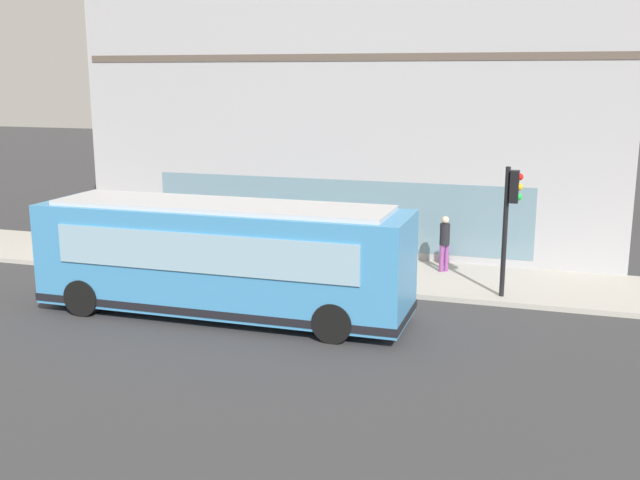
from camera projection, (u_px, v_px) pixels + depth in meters
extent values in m
plane|color=#38383A|center=(266.00, 314.00, 20.21)|extent=(120.00, 120.00, 0.00)
cube|color=#B2ADA3|center=(318.00, 270.00, 24.51)|extent=(4.07, 40.00, 0.15)
cube|color=#A8A8AD|center=(361.00, 76.00, 28.14)|extent=(6.62, 19.23, 12.56)
cube|color=brown|center=(337.00, 57.00, 25.06)|extent=(0.36, 18.85, 0.24)
cube|color=slate|center=(336.00, 213.00, 26.12)|extent=(0.12, 13.46, 2.40)
cube|color=#3F8CC6|center=(222.00, 257.00, 19.82)|extent=(2.52, 10.01, 2.70)
cube|color=silver|center=(221.00, 205.00, 19.51)|extent=(2.14, 9.00, 0.12)
cube|color=#8CB2C6|center=(61.00, 230.00, 21.17)|extent=(2.20, 0.08, 1.20)
cube|color=#8CB2C6|center=(241.00, 233.00, 20.92)|extent=(0.08, 8.20, 1.00)
cube|color=#8CB2C6|center=(200.00, 254.00, 18.55)|extent=(0.08, 8.20, 1.00)
cube|color=black|center=(224.00, 300.00, 20.07)|extent=(2.56, 10.05, 0.20)
cylinder|color=black|center=(129.00, 276.00, 22.18)|extent=(0.30, 1.00, 1.00)
cylinder|color=black|center=(83.00, 297.00, 20.03)|extent=(0.30, 1.00, 1.00)
cylinder|color=black|center=(357.00, 296.00, 20.14)|extent=(0.30, 1.00, 1.00)
cylinder|color=black|center=(333.00, 323.00, 18.00)|extent=(0.30, 1.00, 1.00)
cylinder|color=black|center=(505.00, 232.00, 20.98)|extent=(0.14, 0.14, 3.72)
cube|color=black|center=(514.00, 187.00, 20.64)|extent=(0.32, 0.24, 0.90)
sphere|color=red|center=(520.00, 177.00, 20.54)|extent=(0.20, 0.20, 0.20)
sphere|color=yellow|center=(519.00, 187.00, 20.60)|extent=(0.20, 0.20, 0.20)
sphere|color=green|center=(519.00, 197.00, 20.67)|extent=(0.20, 0.20, 0.20)
cylinder|color=yellow|center=(403.00, 262.00, 24.06)|extent=(0.24, 0.24, 0.55)
sphere|color=yellow|center=(403.00, 252.00, 23.99)|extent=(0.22, 0.22, 0.22)
cylinder|color=yellow|center=(408.00, 261.00, 24.00)|extent=(0.10, 0.12, 0.10)
cylinder|color=yellow|center=(404.00, 260.00, 24.21)|extent=(0.12, 0.10, 0.10)
cylinder|color=#8C3F8C|center=(441.00, 258.00, 23.94)|extent=(0.14, 0.14, 0.87)
cylinder|color=#8C3F8C|center=(446.00, 258.00, 24.00)|extent=(0.14, 0.14, 0.87)
cylinder|color=black|center=(445.00, 234.00, 23.80)|extent=(0.32, 0.32, 0.69)
sphere|color=beige|center=(445.00, 220.00, 23.70)|extent=(0.24, 0.24, 0.24)
cylinder|color=gold|center=(95.00, 243.00, 26.34)|extent=(0.14, 0.14, 0.75)
cylinder|color=gold|center=(94.00, 244.00, 26.16)|extent=(0.14, 0.14, 0.75)
cylinder|color=silver|center=(93.00, 225.00, 26.11)|extent=(0.32, 0.32, 0.60)
sphere|color=brown|center=(93.00, 214.00, 26.02)|extent=(0.20, 0.20, 0.20)
cube|color=#263F99|center=(180.00, 251.00, 24.92)|extent=(0.44, 0.40, 0.90)
cube|color=#8CB2C6|center=(186.00, 246.00, 24.82)|extent=(0.35, 0.03, 0.30)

